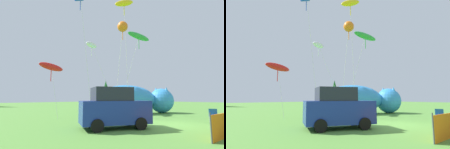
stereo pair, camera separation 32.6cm
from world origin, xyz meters
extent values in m
plane|color=#548C38|center=(0.00, 0.00, 0.00)|extent=(120.00, 120.00, 0.00)
cube|color=navy|center=(-3.65, 1.31, 0.90)|extent=(4.21, 3.19, 1.24)
cube|color=#1E232D|center=(-3.82, 1.39, 1.89)|extent=(2.59, 2.37, 0.75)
cylinder|color=black|center=(-2.21, 1.65, 0.33)|extent=(0.70, 0.49, 0.65)
cylinder|color=black|center=(-2.93, 0.03, 0.33)|extent=(0.70, 0.49, 0.65)
cylinder|color=black|center=(-4.37, 2.60, 0.33)|extent=(0.70, 0.49, 0.65)
cylinder|color=black|center=(-5.09, 0.98, 0.33)|extent=(0.70, 0.49, 0.65)
cube|color=#1959A5|center=(2.68, -1.64, 0.45)|extent=(0.75, 0.75, 0.03)
cube|color=#1959A5|center=(2.90, -1.51, 0.69)|extent=(0.29, 0.46, 0.49)
cylinder|color=#A5A5AD|center=(2.60, -1.96, 0.22)|extent=(0.02, 0.02, 0.45)
cylinder|color=#A5A5AD|center=(2.36, -1.57, 0.22)|extent=(0.02, 0.02, 0.45)
cylinder|color=#A5A5AD|center=(2.99, -1.72, 0.22)|extent=(0.02, 0.02, 0.45)
cylinder|color=#A5A5AD|center=(2.76, -1.33, 0.22)|extent=(0.02, 0.02, 0.45)
ellipsoid|color=#338CD8|center=(3.18, 7.03, 1.51)|extent=(7.26, 5.59, 3.03)
ellipsoid|color=white|center=(3.18, 7.03, 0.83)|extent=(4.79, 3.88, 1.36)
sphere|color=#338CD8|center=(6.97, 5.20, 1.36)|extent=(2.72, 2.72, 2.72)
cone|color=#338CD8|center=(6.97, 5.88, 2.45)|extent=(0.76, 0.76, 0.82)
cone|color=#338CD8|center=(6.97, 4.52, 2.45)|extent=(0.76, 0.76, 0.82)
cylinder|color=#4C4C51|center=(-3.12, -3.51, 0.57)|extent=(0.05, 0.05, 1.14)
cylinder|color=silver|center=(-4.23, 8.32, 2.22)|extent=(0.15, 1.54, 4.44)
ellipsoid|color=red|center=(-4.29, 9.08, 4.43)|extent=(2.47, 1.01, 1.00)
cylinder|color=red|center=(-4.29, 9.08, 3.73)|extent=(0.06, 0.06, 1.20)
cylinder|color=silver|center=(0.26, 5.10, 4.17)|extent=(1.01, 0.14, 8.35)
sphere|color=orange|center=(0.75, 5.04, 8.35)|extent=(0.99, 0.99, 0.99)
cylinder|color=orange|center=(0.75, 5.04, 7.65)|extent=(0.06, 0.06, 1.20)
cylinder|color=silver|center=(1.44, 8.59, 3.77)|extent=(2.19, 2.04, 7.55)
ellipsoid|color=white|center=(0.36, 9.59, 7.54)|extent=(2.02, 1.36, 0.73)
cylinder|color=white|center=(0.36, 9.59, 6.84)|extent=(0.06, 0.06, 1.20)
cylinder|color=silver|center=(1.50, 5.30, 5.50)|extent=(0.54, 0.02, 11.01)
ellipsoid|color=yellow|center=(1.24, 5.30, 11.01)|extent=(2.15, 1.31, 1.25)
cylinder|color=yellow|center=(1.24, 5.30, 10.31)|extent=(0.06, 0.06, 1.20)
cylinder|color=silver|center=(2.84, 6.35, 3.97)|extent=(0.53, 2.60, 7.95)
ellipsoid|color=green|center=(3.09, 5.06, 7.94)|extent=(2.99, 1.04, 0.96)
cylinder|color=green|center=(3.09, 5.06, 7.24)|extent=(0.06, 0.06, 1.20)
cylinder|color=silver|center=(-1.74, 7.32, 5.32)|extent=(2.40, 1.42, 10.65)
cylinder|color=blue|center=(-2.92, 6.63, 9.94)|extent=(0.06, 0.06, 1.20)
cylinder|color=brown|center=(21.45, 32.97, 0.80)|extent=(0.51, 0.51, 1.59)
cone|color=#1E5623|center=(21.45, 32.97, 4.15)|extent=(2.81, 2.81, 5.10)
camera|label=1|loc=(-10.34, -6.14, 1.70)|focal=28.00mm
camera|label=2|loc=(-10.09, -6.35, 1.70)|focal=28.00mm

